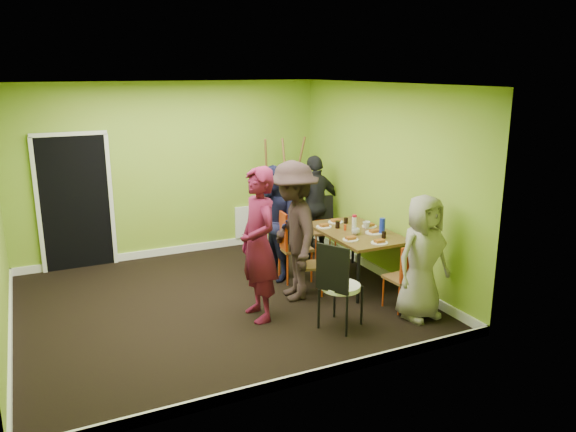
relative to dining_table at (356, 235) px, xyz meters
The scene contains 28 objects.
ground 2.14m from the dining_table, behind, with size 5.00×5.00×0.00m, color black.
room_walls 2.07m from the dining_table, behind, with size 5.04×4.54×2.82m.
dining_table is the anchor object (origin of this frame).
chair_left_far 0.95m from the dining_table, 152.45° to the left, with size 0.47×0.47×1.04m.
chair_left_near 0.92m from the dining_table, behind, with size 0.45×0.45×0.87m.
chair_back_end 1.31m from the dining_table, 83.73° to the left, with size 0.49×0.55×0.97m.
chair_front_end 1.15m from the dining_table, 88.99° to the right, with size 0.39×0.39×0.88m.
chair_bentwood 1.60m from the dining_table, 129.64° to the right, with size 0.57×0.56×1.06m.
easel 1.99m from the dining_table, 97.09° to the left, with size 0.76×0.71×1.90m.
plate_near_left 0.50m from the dining_table, 129.19° to the left, with size 0.23×0.23×0.01m, color white.
plate_near_right 0.44m from the dining_table, 132.26° to the right, with size 0.21×0.21×0.01m, color white.
plate_far_back 0.54m from the dining_table, 92.83° to the left, with size 0.23×0.23×0.01m, color white.
plate_far_front 0.61m from the dining_table, 92.22° to the right, with size 0.23×0.23×0.01m, color white.
plate_wall_back 0.33m from the dining_table, 22.21° to the left, with size 0.22×0.22×0.01m, color white.
plate_wall_front 0.26m from the dining_table, 45.57° to the right, with size 0.25×0.25×0.01m, color white.
thermos 0.19m from the dining_table, 144.96° to the right, with size 0.07×0.07×0.23m, color white.
blue_bottle 0.40m from the dining_table, 43.51° to the right, with size 0.08×0.08×0.22m, color #162AAB.
orange_bottle 0.19m from the dining_table, 136.13° to the left, with size 0.04×0.04×0.08m, color #C93F12.
glass_mid 0.32m from the dining_table, 121.60° to the left, with size 0.07×0.07×0.10m, color black.
glass_back 0.45m from the dining_table, 78.79° to the left, with size 0.06×0.06×0.09m, color black.
glass_front 0.48m from the dining_table, 70.35° to the right, with size 0.06×0.06×0.09m, color black.
cup_a 0.19m from the dining_table, 126.01° to the right, with size 0.11×0.11×0.09m, color white.
cup_b 0.24m from the dining_table, 17.02° to the left, with size 0.11×0.11×0.10m, color white.
person_standing 1.82m from the dining_table, 162.75° to the right, with size 0.69×0.45×1.88m, color #570F2A.
person_left_far 1.20m from the dining_table, 149.08° to the left, with size 0.81×0.63×1.66m, color #151736.
person_left_near 1.10m from the dining_table, behind, with size 1.19×0.69×1.85m, color black.
person_back_end 1.40m from the dining_table, 86.41° to the left, with size 0.96×0.40×1.63m, color black.
person_front_end 1.38m from the dining_table, 86.82° to the right, with size 0.76×0.49×1.55m, color gray.
Camera 1 is at (-2.13, -6.59, 2.99)m, focal length 35.00 mm.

